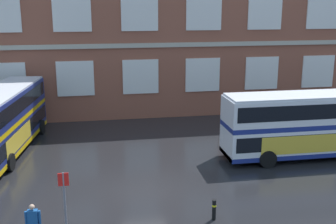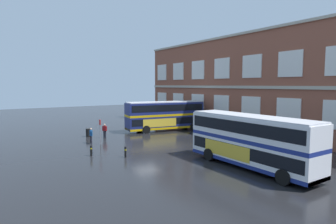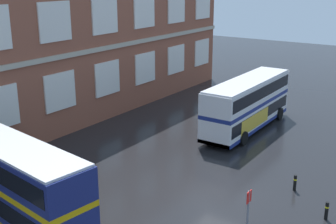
{
  "view_description": "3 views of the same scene",
  "coord_description": "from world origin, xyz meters",
  "px_view_note": "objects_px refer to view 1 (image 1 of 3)",
  "views": [
    {
      "loc": [
        -2.37,
        -20.36,
        9.48
      ],
      "look_at": [
        2.28,
        5.88,
        2.59
      ],
      "focal_mm": 45.55,
      "sensor_mm": 36.0,
      "label": 1
    },
    {
      "loc": [
        25.59,
        -14.06,
        6.41
      ],
      "look_at": [
        0.09,
        2.53,
        3.51
      ],
      "focal_mm": 30.66,
      "sensor_mm": 36.0,
      "label": 2
    },
    {
      "loc": [
        -20.38,
        -10.58,
        11.83
      ],
      "look_at": [
        1.35,
        4.21,
        3.68
      ],
      "focal_mm": 47.45,
      "sensor_mm": 36.0,
      "label": 3
    }
  ],
  "objects_px": {
    "double_decker_middle": "(311,124)",
    "bus_stand_flag": "(64,197)",
    "double_decker_near": "(4,120)",
    "safety_bollard_east": "(214,209)",
    "second_passenger": "(33,222)"
  },
  "relations": [
    {
      "from": "double_decker_middle",
      "to": "bus_stand_flag",
      "type": "distance_m",
      "value": 16.09
    },
    {
      "from": "double_decker_near",
      "to": "safety_bollard_east",
      "type": "distance_m",
      "value": 15.55
    },
    {
      "from": "double_decker_middle",
      "to": "second_passenger",
      "type": "relative_size",
      "value": 6.47
    },
    {
      "from": "double_decker_middle",
      "to": "safety_bollard_east",
      "type": "xyz_separation_m",
      "value": [
        -8.16,
        -6.75,
        -1.66
      ]
    },
    {
      "from": "double_decker_near",
      "to": "bus_stand_flag",
      "type": "distance_m",
      "value": 11.84
    },
    {
      "from": "double_decker_middle",
      "to": "second_passenger",
      "type": "distance_m",
      "value": 17.5
    },
    {
      "from": "double_decker_near",
      "to": "double_decker_middle",
      "type": "relative_size",
      "value": 1.02
    },
    {
      "from": "bus_stand_flag",
      "to": "safety_bollard_east",
      "type": "distance_m",
      "value": 6.56
    },
    {
      "from": "double_decker_near",
      "to": "second_passenger",
      "type": "distance_m",
      "value": 12.08
    },
    {
      "from": "second_passenger",
      "to": "bus_stand_flag",
      "type": "height_order",
      "value": "bus_stand_flag"
    },
    {
      "from": "double_decker_middle",
      "to": "double_decker_near",
      "type": "bearing_deg",
      "value": 167.26
    },
    {
      "from": "double_decker_middle",
      "to": "second_passenger",
      "type": "height_order",
      "value": "double_decker_middle"
    },
    {
      "from": "second_passenger",
      "to": "safety_bollard_east",
      "type": "xyz_separation_m",
      "value": [
        7.7,
        0.57,
        -0.44
      ]
    },
    {
      "from": "double_decker_middle",
      "to": "safety_bollard_east",
      "type": "height_order",
      "value": "double_decker_middle"
    },
    {
      "from": "double_decker_near",
      "to": "safety_bollard_east",
      "type": "relative_size",
      "value": 11.84
    }
  ]
}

